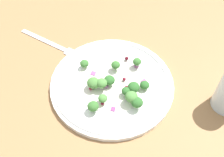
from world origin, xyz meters
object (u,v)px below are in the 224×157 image
plate (112,83)px  broccoli_floret_1 (134,87)px  fork (53,44)px  broccoli_floret_0 (116,65)px  broccoli_floret_2 (102,83)px

plate → broccoli_floret_1: size_ratio=10.55×
plate → fork: size_ratio=1.61×
broccoli_floret_1 → fork: (-22.23, 13.79, -2.68)cm
broccoli_floret_0 → fork: size_ratio=0.12×
broccoli_floret_1 → fork: 26.30cm
broccoli_floret_0 → broccoli_floret_1: (4.62, -5.89, -0.13)cm
broccoli_floret_0 → broccoli_floret_2: broccoli_floret_2 is taller
plate → broccoli_floret_2: size_ratio=11.60×
broccoli_floret_2 → fork: 20.74cm
plate → broccoli_floret_0: broccoli_floret_0 is taller
plate → broccoli_floret_0: bearing=83.7°
plate → fork: (-17.19, 11.69, -0.61)cm
broccoli_floret_1 → broccoli_floret_2: (-7.07, -0.02, 0.47)cm
broccoli_floret_0 → broccoli_floret_2: 6.40cm
plate → fork: plate is taller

